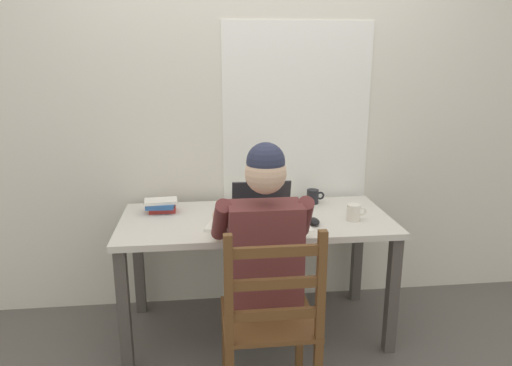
{
  "coord_description": "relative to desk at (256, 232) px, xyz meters",
  "views": [
    {
      "loc": [
        -0.29,
        -2.57,
        1.62
      ],
      "look_at": [
        -0.01,
        -0.05,
        0.95
      ],
      "focal_mm": 33.17,
      "sensor_mm": 36.0,
      "label": 1
    }
  ],
  "objects": [
    {
      "name": "ground_plane",
      "position": [
        0.0,
        0.0,
        -0.63
      ],
      "size": [
        8.0,
        8.0,
        0.0
      ],
      "primitive_type": "plane",
      "color": "#56514C"
    },
    {
      "name": "back_wall",
      "position": [
        0.01,
        0.43,
        0.66
      ],
      "size": [
        6.0,
        0.08,
        2.6
      ],
      "color": "silver",
      "rests_on": "ground"
    },
    {
      "name": "desk",
      "position": [
        0.0,
        0.0,
        0.0
      ],
      "size": [
        1.55,
        0.71,
        0.73
      ],
      "color": "beige",
      "rests_on": "ground"
    },
    {
      "name": "seated_person",
      "position": [
        -0.02,
        -0.43,
        0.06
      ],
      "size": [
        0.5,
        0.6,
        1.26
      ],
      "color": "brown",
      "rests_on": "ground"
    },
    {
      "name": "wooden_chair",
      "position": [
        -0.02,
        -0.71,
        -0.16
      ],
      "size": [
        0.42,
        0.42,
        0.95
      ],
      "color": "brown",
      "rests_on": "ground"
    },
    {
      "name": "laptop",
      "position": [
        0.03,
        -0.12,
        0.15
      ],
      "size": [
        0.33,
        0.29,
        0.23
      ],
      "color": "#232328",
      "rests_on": "desk"
    },
    {
      "name": "computer_mouse",
      "position": [
        0.31,
        -0.15,
        0.11
      ],
      "size": [
        0.06,
        0.1,
        0.03
      ],
      "primitive_type": "ellipsoid",
      "color": "black",
      "rests_on": "desk"
    },
    {
      "name": "coffee_mug_white",
      "position": [
        0.55,
        -0.11,
        0.14
      ],
      "size": [
        0.12,
        0.08,
        0.09
      ],
      "color": "silver",
      "rests_on": "desk"
    },
    {
      "name": "coffee_mug_dark",
      "position": [
        0.39,
        0.23,
        0.14
      ],
      "size": [
        0.11,
        0.08,
        0.09
      ],
      "color": "black",
      "rests_on": "desk"
    },
    {
      "name": "book_stack_main",
      "position": [
        -0.55,
        0.16,
        0.13
      ],
      "size": [
        0.2,
        0.14,
        0.08
      ],
      "color": "#BC332D",
      "rests_on": "desk"
    },
    {
      "name": "book_stack_side",
      "position": [
        0.1,
        0.18,
        0.12
      ],
      "size": [
        0.21,
        0.15,
        0.06
      ],
      "color": "gold",
      "rests_on": "desk"
    },
    {
      "name": "paper_pile_near_laptop",
      "position": [
        0.18,
        -0.19,
        0.09
      ],
      "size": [
        0.21,
        0.2,
        0.0
      ],
      "primitive_type": "cube",
      "rotation": [
        0.0,
        0.0,
        0.15
      ],
      "color": "white",
      "rests_on": "desk"
    },
    {
      "name": "paper_pile_back_corner",
      "position": [
        -0.17,
        -0.15,
        0.1
      ],
      "size": [
        0.25,
        0.21,
        0.02
      ],
      "primitive_type": "cube",
      "rotation": [
        0.0,
        0.0,
        -0.27
      ],
      "color": "white",
      "rests_on": "desk"
    },
    {
      "name": "paper_pile_side",
      "position": [
        -0.12,
        -0.17,
        0.1
      ],
      "size": [
        0.29,
        0.25,
        0.01
      ],
      "primitive_type": "cube",
      "rotation": [
        0.0,
        0.0,
        -0.31
      ],
      "color": "silver",
      "rests_on": "desk"
    }
  ]
}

